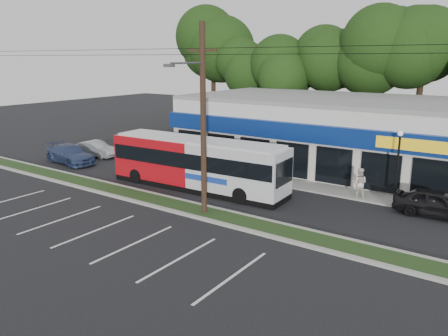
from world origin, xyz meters
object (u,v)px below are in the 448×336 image
at_px(utility_pole, 200,114).
at_px(lamp_post, 398,158).
at_px(car_dark, 437,203).
at_px(pedestrian_a, 259,167).
at_px(car_blue, 70,154).
at_px(metrobus, 197,162).
at_px(pedestrian_b, 359,183).
at_px(car_silver, 96,149).

distance_m(utility_pole, lamp_post, 11.67).
distance_m(car_dark, pedestrian_a, 11.44).
distance_m(utility_pole, car_blue, 16.83).
relative_size(utility_pole, car_dark, 11.64).
bearing_deg(utility_pole, metrobus, 130.57).
xyz_separation_m(car_blue, pedestrian_b, (22.00, 4.30, 0.20)).
distance_m(metrobus, pedestrian_a, 4.65).
bearing_deg(metrobus, car_silver, 166.61).
xyz_separation_m(utility_pole, car_blue, (-15.83, 3.27, -4.68)).
bearing_deg(lamp_post, metrobus, -159.04).
bearing_deg(car_dark, metrobus, 102.14).
xyz_separation_m(car_silver, pedestrian_a, (15.22, 1.54, 0.24)).
bearing_deg(car_dark, car_silver, 90.48).
height_order(lamp_post, car_dark, lamp_post).
distance_m(lamp_post, pedestrian_a, 9.17).
bearing_deg(car_silver, utility_pole, -115.57).
bearing_deg(car_dark, car_blue, 96.44).
bearing_deg(pedestrian_b, car_dark, 157.00).
relative_size(car_dark, car_blue, 0.85).
height_order(lamp_post, pedestrian_a, lamp_post).
height_order(car_dark, pedestrian_b, pedestrian_b).
bearing_deg(car_blue, pedestrian_b, -72.15).
bearing_deg(pedestrian_b, lamp_post, 175.40).
height_order(metrobus, car_blue, metrobus).
bearing_deg(pedestrian_b, car_blue, -2.06).
xyz_separation_m(car_blue, pedestrian_a, (15.00, 4.30, 0.18)).
xyz_separation_m(car_dark, car_silver, (-26.64, -0.77, -0.06)).
height_order(car_dark, pedestrian_a, pedestrian_a).
bearing_deg(car_dark, pedestrian_b, 78.94).
xyz_separation_m(lamp_post, pedestrian_b, (-2.00, -0.30, -1.74)).
distance_m(lamp_post, metrobus, 12.06).
bearing_deg(pedestrian_a, pedestrian_b, 177.69).
relative_size(utility_pole, lamp_post, 11.76).
xyz_separation_m(lamp_post, car_blue, (-24.00, -4.60, -1.93)).
relative_size(metrobus, car_dark, 2.86).
relative_size(utility_pole, car_blue, 9.85).
bearing_deg(metrobus, lamp_post, 18.28).
bearing_deg(car_silver, car_blue, 179.67).
bearing_deg(pedestrian_b, utility_pole, 37.71).
height_order(car_dark, car_silver, car_dark).
xyz_separation_m(metrobus, car_blue, (-12.77, -0.30, -1.00)).
relative_size(car_silver, car_blue, 0.80).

